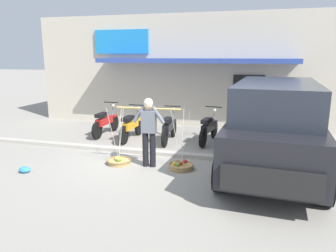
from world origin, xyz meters
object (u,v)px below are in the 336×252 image
motorcycle_nearest_shop (105,122)px  motorcycle_second_in_row (131,126)px  fruit_vendor (149,128)px  motorcycle_end_of_row (209,129)px  plastic_litter_bag (25,170)px  fruit_basket_left_side (181,166)px  parked_truck (275,125)px  fruit_basket_right_side (119,161)px  motorcycle_third_in_row (169,128)px

motorcycle_nearest_shop → motorcycle_second_in_row: (1.08, -0.33, 0.00)m
fruit_vendor → motorcycle_end_of_row: bearing=66.7°
plastic_litter_bag → motorcycle_nearest_shop: bearing=86.5°
fruit_basket_left_side → motorcycle_nearest_shop: (-3.25, 2.56, 0.38)m
fruit_vendor → parked_truck: (2.90, 0.43, 0.15)m
fruit_basket_right_side → plastic_litter_bag: size_ratio=5.18×
fruit_basket_left_side → motorcycle_nearest_shop: fruit_basket_left_side is taller
motorcycle_nearest_shop → motorcycle_end_of_row: size_ratio=1.00×
motorcycle_second_in_row → motorcycle_third_in_row: 1.25m
fruit_vendor → motorcycle_third_in_row: 2.39m
motorcycle_second_in_row → plastic_litter_bag: 3.70m
parked_truck → fruit_basket_left_side: bearing=-169.2°
fruit_basket_right_side → motorcycle_nearest_shop: bearing=122.1°
fruit_basket_right_side → motorcycle_second_in_row: size_ratio=0.80×
motorcycle_third_in_row → plastic_litter_bag: bearing=-126.1°
parked_truck → plastic_litter_bag: bearing=-163.9°
motorcycle_end_of_row → plastic_litter_bag: (-3.78, -3.74, -0.38)m
motorcycle_second_in_row → motorcycle_end_of_row: size_ratio=1.00×
plastic_litter_bag → fruit_basket_right_side: bearing=31.4°
motorcycle_second_in_row → fruit_vendor: bearing=-58.8°
motorcycle_end_of_row → plastic_litter_bag: size_ratio=6.47×
motorcycle_third_in_row → motorcycle_end_of_row: bearing=10.3°
fruit_basket_left_side → parked_truck: size_ratio=0.30×
plastic_litter_bag → motorcycle_second_in_row: bearing=69.1°
fruit_basket_left_side → motorcycle_third_in_row: 2.51m
fruit_basket_left_side → fruit_basket_right_side: size_ratio=1.00×
motorcycle_second_in_row → plastic_litter_bag: motorcycle_second_in_row is taller
fruit_basket_right_side → motorcycle_end_of_row: size_ratio=0.80×
motorcycle_end_of_row → plastic_litter_bag: motorcycle_end_of_row is taller
plastic_litter_bag → fruit_vendor: bearing=23.8°
fruit_basket_right_side → motorcycle_third_in_row: fruit_basket_right_side is taller
motorcycle_end_of_row → fruit_basket_right_side: bearing=-126.3°
motorcycle_nearest_shop → motorcycle_end_of_row: bearing=-0.6°
motorcycle_nearest_shop → motorcycle_end_of_row: 3.55m
fruit_vendor → motorcycle_second_in_row: (-1.37, 2.26, -0.52)m
motorcycle_second_in_row → motorcycle_end_of_row: 2.49m
fruit_basket_left_side → motorcycle_end_of_row: bearing=83.2°
fruit_basket_right_side → motorcycle_second_in_row: fruit_basket_right_side is taller
parked_truck → plastic_litter_bag: size_ratio=17.54×
fruit_vendor → fruit_basket_left_side: bearing=2.4°
fruit_vendor → motorcycle_end_of_row: (1.10, 2.55, -0.52)m
fruit_basket_left_side → motorcycle_end_of_row: 2.57m
fruit_vendor → fruit_basket_left_side: size_ratio=1.17×
fruit_basket_right_side → motorcycle_second_in_row: 2.39m
fruit_basket_left_side → fruit_basket_right_side: (-1.60, -0.07, -0.00)m
motorcycle_nearest_shop → plastic_litter_bag: motorcycle_nearest_shop is taller
motorcycle_nearest_shop → plastic_litter_bag: size_ratio=6.51×
fruit_basket_right_side → plastic_litter_bag: (-1.88, -1.15, -0.01)m
fruit_basket_right_side → fruit_vendor: bearing=2.4°
fruit_vendor → fruit_basket_left_side: (0.80, 0.03, -0.90)m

